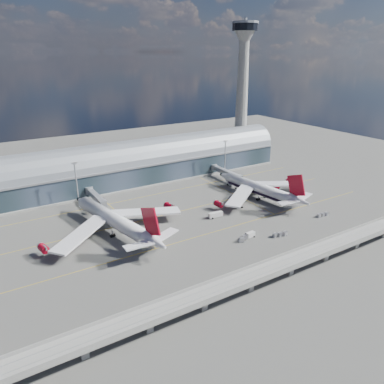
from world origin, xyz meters
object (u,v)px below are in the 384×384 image
service_truck_2 (216,215)px  airliner_right (260,189)px  floodlight_mast_left (77,184)px  service_truck_0 (155,237)px  control_tower (242,93)px  service_truck_5 (127,223)px  service_truck_1 (250,235)px  cargo_train_1 (280,234)px  cargo_train_0 (245,237)px  cargo_train_2 (323,215)px  service_truck_3 (238,205)px  airliner_left (116,221)px  floodlight_mast_right (225,158)px  service_truck_4 (231,183)px

service_truck_2 → airliner_right: bearing=-71.9°
floodlight_mast_left → service_truck_0: 61.49m
control_tower → service_truck_5: (-121.89, -64.64, -50.24)m
service_truck_1 → cargo_train_1: (12.45, -6.38, -0.38)m
cargo_train_0 → cargo_train_1: bearing=-88.4°
service_truck_5 → cargo_train_2: 101.14m
control_tower → cargo_train_1: size_ratio=12.85×
service_truck_3 → cargo_train_0: (-20.96, -31.39, -0.36)m
airliner_right → cargo_train_2: airliner_right is taller
service_truck_0 → airliner_left: bearing=91.4°
cargo_train_1 → cargo_train_2: 35.43m
service_truck_2 → cargo_train_2: 56.10m
floodlight_mast_right → cargo_train_2: size_ratio=3.44×
cargo_train_0 → airliner_left: bearing=75.1°
service_truck_2 → cargo_train_0: size_ratio=0.93×
airliner_left → service_truck_5: airliner_left is taller
control_tower → cargo_train_2: size_ratio=13.79×
floodlight_mast_right → service_truck_1: 90.34m
service_truck_2 → cargo_train_0: (-2.70, -27.06, -0.48)m
service_truck_2 → service_truck_3: size_ratio=1.36×
service_truck_4 → service_truck_5: service_truck_4 is taller
cargo_train_1 → control_tower: bearing=-43.1°
floodlight_mast_right → cargo_train_2: 81.15m
control_tower → floodlight_mast_right: 58.76m
cargo_train_0 → service_truck_2: bearing=17.0°
airliner_right → service_truck_2: bearing=-172.8°
service_truck_3 → service_truck_5: (-61.26, 10.63, 0.04)m
floodlight_mast_left → floodlight_mast_right: size_ratio=1.00×
service_truck_2 → cargo_train_0: service_truck_2 is taller
service_truck_3 → service_truck_2: bearing=-137.1°
floodlight_mast_left → service_truck_4: 95.11m
floodlight_mast_right → service_truck_4: (-7.16, -16.82, -11.96)m
airliner_right → cargo_train_0: size_ratio=7.96×
airliner_left → service_truck_3: size_ratio=12.84×
control_tower → floodlight_mast_right: size_ratio=4.01×
service_truck_0 → service_truck_5: bearing=66.6°
control_tower → airliner_left: 153.68m
floodlight_mast_right → airliner_left: floodlight_mast_right is taller
service_truck_4 → cargo_train_0: bearing=-118.4°
service_truck_0 → cargo_train_2: bearing=-51.8°
control_tower → service_truck_3: size_ratio=17.74×
control_tower → service_truck_2: size_ratio=13.01×
floodlight_mast_left → cargo_train_0: size_ratio=3.01×
control_tower → cargo_train_2: 123.20m
service_truck_2 → service_truck_5: bearing=75.0°
floodlight_mast_left → airliner_right: 103.43m
control_tower → airliner_right: 93.41m
floodlight_mast_left → service_truck_3: floodlight_mast_left is taller
service_truck_2 → service_truck_3: service_truck_2 is taller
service_truck_4 → cargo_train_0: size_ratio=0.69×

